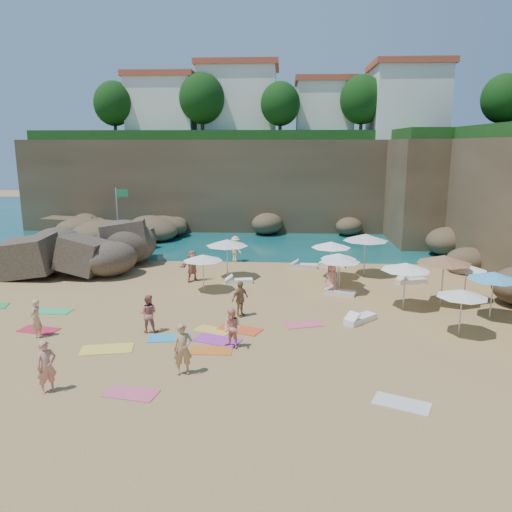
# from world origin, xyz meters

# --- Properties ---
(ground) EXTENTS (120.00, 120.00, 0.00)m
(ground) POSITION_xyz_m (0.00, 0.00, 0.00)
(ground) COLOR tan
(ground) RESTS_ON ground
(seawater) EXTENTS (120.00, 120.00, 0.00)m
(seawater) POSITION_xyz_m (0.00, 30.00, 0.00)
(seawater) COLOR #0C4751
(seawater) RESTS_ON ground
(cliff_back) EXTENTS (44.00, 8.00, 8.00)m
(cliff_back) POSITION_xyz_m (2.00, 25.00, 4.00)
(cliff_back) COLOR brown
(cliff_back) RESTS_ON ground
(cliff_corner) EXTENTS (10.00, 12.00, 8.00)m
(cliff_corner) POSITION_xyz_m (17.00, 20.00, 4.00)
(cliff_corner) COLOR brown
(cliff_corner) RESTS_ON ground
(rock_promontory) EXTENTS (12.00, 7.00, 2.00)m
(rock_promontory) POSITION_xyz_m (-11.00, 16.00, 0.00)
(rock_promontory) COLOR brown
(rock_promontory) RESTS_ON ground
(clifftop_buildings) EXTENTS (28.48, 9.48, 7.00)m
(clifftop_buildings) POSITION_xyz_m (2.96, 25.79, 11.24)
(clifftop_buildings) COLOR white
(clifftop_buildings) RESTS_ON cliff_back
(clifftop_trees) EXTENTS (35.60, 23.82, 4.40)m
(clifftop_trees) POSITION_xyz_m (4.78, 19.52, 11.26)
(clifftop_trees) COLOR #11380F
(clifftop_trees) RESTS_ON ground
(marina_masts) EXTENTS (3.10, 0.10, 6.00)m
(marina_masts) POSITION_xyz_m (-16.50, 30.00, 3.00)
(marina_masts) COLOR white
(marina_masts) RESTS_ON ground
(rock_outcrop) EXTENTS (7.32, 5.58, 2.86)m
(rock_outcrop) POSITION_xyz_m (-9.07, 7.84, 0.00)
(rock_outcrop) COLOR brown
(rock_outcrop) RESTS_ON ground
(flag_pole) EXTENTS (0.90, 0.12, 4.59)m
(flag_pole) POSITION_xyz_m (-8.43, 13.04, 2.93)
(flag_pole) COLOR silver
(flag_pole) RESTS_ON ground
(parasol_0) EXTENTS (2.42, 2.42, 2.29)m
(parasol_0) POSITION_xyz_m (0.16, 5.94, 2.10)
(parasol_0) COLOR silver
(parasol_0) RESTS_ON ground
(parasol_1) EXTENTS (1.96, 1.96, 1.85)m
(parasol_1) POSITION_xyz_m (6.40, 4.54, 1.70)
(parasol_1) COLOR silver
(parasol_1) RESTS_ON ground
(parasol_2) EXTENTS (2.28, 2.28, 2.15)m
(parasol_2) POSITION_xyz_m (6.15, 6.32, 1.98)
(parasol_2) COLOR silver
(parasol_2) RESTS_ON ground
(parasol_4) EXTENTS (2.64, 2.64, 2.50)m
(parasol_4) POSITION_xyz_m (8.22, 7.03, 2.29)
(parasol_4) COLOR silver
(parasol_4) RESTS_ON ground
(parasol_5) EXTENTS (2.10, 2.10, 1.98)m
(parasol_5) POSITION_xyz_m (-0.81, 3.26, 1.82)
(parasol_5) COLOR silver
(parasol_5) RESTS_ON ground
(parasol_6) EXTENTS (2.59, 2.59, 2.45)m
(parasol_6) POSITION_xyz_m (11.13, 1.71, 2.25)
(parasol_6) COLOR silver
(parasol_6) RESTS_ON ground
(parasol_7) EXTENTS (1.96, 1.96, 1.85)m
(parasol_7) POSITION_xyz_m (12.46, 2.34, 1.70)
(parasol_7) COLOR silver
(parasol_7) RESTS_ON ground
(parasol_8) EXTENTS (2.10, 2.10, 1.99)m
(parasol_8) POSITION_xyz_m (6.36, 3.35, 1.82)
(parasol_8) COLOR silver
(parasol_8) RESTS_ON ground
(parasol_9) EXTENTS (2.34, 2.34, 2.21)m
(parasol_9) POSITION_xyz_m (9.16, 1.01, 2.03)
(parasol_9) COLOR silver
(parasol_9) RESTS_ON ground
(parasol_10) EXTENTS (2.28, 2.28, 2.15)m
(parasol_10) POSITION_xyz_m (12.70, -0.26, 1.98)
(parasol_10) COLOR silver
(parasol_10) RESTS_ON ground
(parasol_11) EXTENTS (2.04, 2.04, 1.93)m
(parasol_11) POSITION_xyz_m (10.64, -2.35, 1.77)
(parasol_11) COLOR silver
(parasol_11) RESTS_ON ground
(lounger_0) EXTENTS (1.70, 0.70, 0.26)m
(lounger_0) POSITION_xyz_m (4.72, 8.60, 0.13)
(lounger_0) COLOR silver
(lounger_0) RESTS_ON ground
(lounger_1) EXTENTS (1.75, 0.98, 0.26)m
(lounger_1) POSITION_xyz_m (10.61, 5.38, 0.13)
(lounger_1) COLOR silver
(lounger_1) RESTS_ON ground
(lounger_2) EXTENTS (1.68, 0.75, 0.25)m
(lounger_2) POSITION_xyz_m (6.50, 8.97, 0.13)
(lounger_2) COLOR white
(lounger_2) RESTS_ON ground
(lounger_3) EXTENTS (1.61, 0.79, 0.24)m
(lounger_3) POSITION_xyz_m (0.92, 4.87, 0.12)
(lounger_3) COLOR white
(lounger_3) RESTS_ON ground
(lounger_4) EXTENTS (1.67, 1.01, 0.25)m
(lounger_4) POSITION_xyz_m (6.36, 2.93, 0.12)
(lounger_4) COLOR silver
(lounger_4) RESTS_ON ground
(lounger_5) EXTENTS (1.59, 1.58, 0.26)m
(lounger_5) POSITION_xyz_m (6.82, -1.06, 0.13)
(lounger_5) COLOR white
(lounger_5) RESTS_ON ground
(towel_1) EXTENTS (1.75, 1.10, 0.03)m
(towel_1) POSITION_xyz_m (-1.31, -7.99, 0.01)
(towel_1) COLOR #DF5673
(towel_1) RESTS_ON ground
(towel_2) EXTENTS (1.61, 0.83, 0.03)m
(towel_2) POSITION_xyz_m (0.71, -4.57, 0.01)
(towel_2) COLOR orange
(towel_2) RESTS_ON ground
(towel_4) EXTENTS (2.10, 1.35, 0.03)m
(towel_4) POSITION_xyz_m (-3.26, -4.66, 0.02)
(towel_4) COLOR yellow
(towel_4) RESTS_ON ground
(towel_6) EXTENTS (2.05, 1.51, 0.03)m
(towel_6) POSITION_xyz_m (0.81, -3.55, 0.02)
(towel_6) COLOR #B137B5
(towel_6) RESTS_ON ground
(towel_7) EXTENTS (1.75, 1.12, 0.03)m
(towel_7) POSITION_xyz_m (-6.83, -2.83, 0.01)
(towel_7) COLOR red
(towel_7) RESTS_ON ground
(towel_8) EXTENTS (1.78, 1.07, 0.03)m
(towel_8) POSITION_xyz_m (-1.16, -3.40, 0.01)
(towel_8) COLOR #2A9DE1
(towel_8) RESTS_ON ground
(towel_9) EXTENTS (1.80, 1.25, 0.03)m
(towel_9) POSITION_xyz_m (4.33, -1.54, 0.01)
(towel_9) COLOR #E2586F
(towel_9) RESTS_ON ground
(towel_10) EXTENTS (2.02, 1.54, 0.03)m
(towel_10) POSITION_xyz_m (1.61, -2.28, 0.02)
(towel_10) COLOR #EE5025
(towel_10) RESTS_ON ground
(towel_11) EXTENTS (1.76, 0.97, 0.03)m
(towel_11) POSITION_xyz_m (-7.34, -0.46, 0.02)
(towel_11) COLOR #35BC6C
(towel_11) RESTS_ON ground
(towel_12) EXTENTS (1.72, 1.30, 0.03)m
(towel_12) POSITION_xyz_m (0.50, -2.47, 0.01)
(towel_12) COLOR #FFBD43
(towel_12) RESTS_ON ground
(towel_13) EXTENTS (1.86, 1.44, 0.03)m
(towel_13) POSITION_xyz_m (7.02, -8.16, 0.01)
(towel_13) COLOR silver
(towel_13) RESTS_ON ground
(person_stand_0) EXTENTS (0.73, 0.74, 1.72)m
(person_stand_0) POSITION_xyz_m (-3.96, -7.99, 0.86)
(person_stand_0) COLOR tan
(person_stand_0) RESTS_ON ground
(person_stand_1) EXTENTS (0.81, 0.64, 1.61)m
(person_stand_1) POSITION_xyz_m (-2.15, -2.76, 0.81)
(person_stand_1) COLOR #BF6F5F
(person_stand_1) RESTS_ON ground
(person_stand_2) EXTENTS (1.11, 1.10, 1.71)m
(person_stand_2) POSITION_xyz_m (0.24, 10.13, 0.85)
(person_stand_2) COLOR #F0CC88
(person_stand_2) RESTS_ON ground
(person_stand_3) EXTENTS (0.94, 1.00, 1.65)m
(person_stand_3) POSITION_xyz_m (1.48, -0.61, 0.83)
(person_stand_3) COLOR #9D754E
(person_stand_3) RESTS_ON ground
(person_stand_4) EXTENTS (0.84, 0.90, 1.64)m
(person_stand_4) POSITION_xyz_m (5.95, 3.21, 0.82)
(person_stand_4) COLOR tan
(person_stand_4) RESTS_ON ground
(person_stand_5) EXTENTS (1.63, 1.30, 1.77)m
(person_stand_5) POSITION_xyz_m (-1.74, 5.21, 0.88)
(person_stand_5) COLOR tan
(person_stand_5) RESTS_ON ground
(person_stand_6) EXTENTS (0.40, 0.59, 1.58)m
(person_stand_6) POSITION_xyz_m (-6.52, -3.55, 0.79)
(person_stand_6) COLOR tan
(person_stand_6) RESTS_ON ground
(person_lie_4) EXTENTS (1.07, 1.87, 0.42)m
(person_lie_4) POSITION_xyz_m (0.06, -6.54, 0.21)
(person_lie_4) COLOR tan
(person_lie_4) RESTS_ON ground
(person_lie_5) EXTENTS (1.44, 1.70, 0.58)m
(person_lie_5) POSITION_xyz_m (1.49, -4.24, 0.29)
(person_lie_5) COLOR #F8A08D
(person_lie_5) RESTS_ON ground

